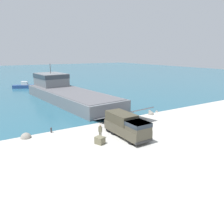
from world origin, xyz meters
The scene contains 12 objects.
ground_plane centered at (0.00, 0.00, 0.00)m, with size 240.00×240.00×0.00m, color #B7B5AD.
water_surface centered at (0.00, 96.00, 0.00)m, with size 240.00×180.00×0.01m, color #285B70.
landing_craft centered at (-2.71, 25.12, 1.96)m, with size 11.96×36.93×7.95m.
military_truck centered at (-3.82, -1.05, 1.57)m, with size 2.66×7.22×2.94m.
soldier_on_ramp centered at (-6.99, 0.29, 1.03)m, with size 0.49×0.47×1.77m.
moored_boat_a centered at (-7.82, 48.65, 0.69)m, with size 6.38×4.16×2.08m.
mooring_bollard centered at (-11.80, 5.56, 0.40)m, with size 0.26×0.26×0.74m.
cargo_crate centered at (-7.89, -1.27, 0.44)m, with size 0.87×1.05×0.87m, color #6B664C.
shoreline_rock_a centered at (6.05, 5.49, 0.00)m, with size 1.03×1.03×1.03m, color gray.
shoreline_rock_b centered at (7.99, 6.13, 0.00)m, with size 0.55×0.55×0.55m, color gray.
shoreline_rock_c centered at (-15.16, 5.35, 0.00)m, with size 1.36×1.36×1.36m, color gray.
shoreline_rock_d centered at (7.03, 6.93, 0.00)m, with size 0.59×0.59×0.59m, color gray.
Camera 1 is at (-19.32, -22.86, 10.61)m, focal length 35.00 mm.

